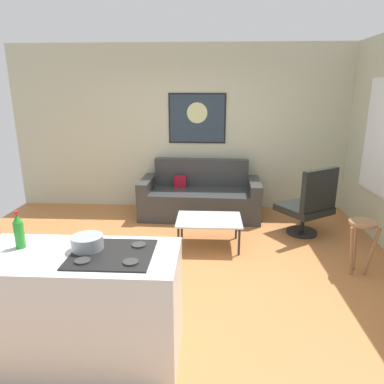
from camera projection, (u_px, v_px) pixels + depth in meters
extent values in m
cube|color=#AE6B39|center=(187.00, 271.00, 4.15)|extent=(6.40, 6.40, 0.04)
cube|color=#BBBDA1|center=(196.00, 129.00, 6.08)|extent=(6.40, 0.05, 2.80)
cube|color=#303132|center=(200.00, 203.00, 5.86)|extent=(1.63, 0.91, 0.45)
cube|color=#303132|center=(201.00, 172.00, 6.06)|extent=(1.61, 0.22, 0.46)
cube|color=#303132|center=(147.00, 197.00, 5.91)|extent=(0.21, 0.85, 0.63)
cube|color=#303132|center=(254.00, 200.00, 5.75)|extent=(0.21, 0.85, 0.63)
cube|color=maroon|center=(180.00, 182.00, 5.94)|extent=(0.21, 0.13, 0.20)
cube|color=silver|center=(209.00, 220.00, 4.69)|extent=(0.86, 0.63, 0.02)
cylinder|color=#232326|center=(178.00, 241.00, 4.51)|extent=(0.03, 0.03, 0.37)
cylinder|color=#232326|center=(239.00, 242.00, 4.47)|extent=(0.03, 0.03, 0.37)
cylinder|color=#232326|center=(182.00, 225.00, 5.02)|extent=(0.03, 0.03, 0.37)
cylinder|color=#232326|center=(236.00, 226.00, 4.98)|extent=(0.03, 0.03, 0.37)
cylinder|color=black|center=(302.00, 232.00, 5.20)|extent=(0.45, 0.45, 0.04)
cylinder|color=black|center=(303.00, 219.00, 5.15)|extent=(0.06, 0.06, 0.36)
cube|color=black|center=(304.00, 209.00, 5.10)|extent=(0.87, 0.86, 0.10)
cube|color=black|center=(320.00, 190.00, 4.81)|extent=(0.58, 0.42, 0.58)
cylinder|color=#936643|center=(363.00, 223.00, 3.91)|extent=(0.30, 0.30, 0.03)
cylinder|color=#936643|center=(355.00, 244.00, 4.12)|extent=(0.04, 0.13, 0.60)
cylinder|color=#936643|center=(351.00, 251.00, 3.94)|extent=(0.13, 0.09, 0.60)
cylinder|color=#936643|center=(372.00, 252.00, 3.93)|extent=(0.13, 0.09, 0.60)
cube|color=silver|center=(81.00, 306.00, 2.71)|extent=(1.52, 0.68, 0.88)
cube|color=black|center=(112.00, 254.00, 2.57)|extent=(0.60, 0.52, 0.01)
cylinder|color=#2D2D2D|center=(82.00, 261.00, 2.44)|extent=(0.11, 0.11, 0.01)
cylinder|color=#2D2D2D|center=(131.00, 262.00, 2.43)|extent=(0.11, 0.11, 0.01)
cylinder|color=#2D2D2D|center=(95.00, 244.00, 2.71)|extent=(0.11, 0.11, 0.01)
cylinder|color=#2D2D2D|center=(139.00, 245.00, 2.69)|extent=(0.11, 0.11, 0.01)
cylinder|color=#258C27|center=(19.00, 235.00, 2.66)|extent=(0.07, 0.07, 0.21)
cone|color=#258C27|center=(17.00, 218.00, 2.62)|extent=(0.07, 0.07, 0.07)
cylinder|color=red|center=(16.00, 213.00, 2.61)|extent=(0.03, 0.03, 0.02)
cylinder|color=#8F959C|center=(88.00, 249.00, 2.65)|extent=(0.13, 0.13, 0.01)
cylinder|color=#8F959C|center=(87.00, 243.00, 2.63)|extent=(0.24, 0.24, 0.11)
cube|color=black|center=(197.00, 118.00, 5.99)|extent=(0.98, 0.01, 0.84)
cube|color=#273645|center=(197.00, 118.00, 5.98)|extent=(0.93, 0.02, 0.79)
cylinder|color=beige|center=(197.00, 113.00, 5.94)|extent=(0.35, 0.01, 0.35)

